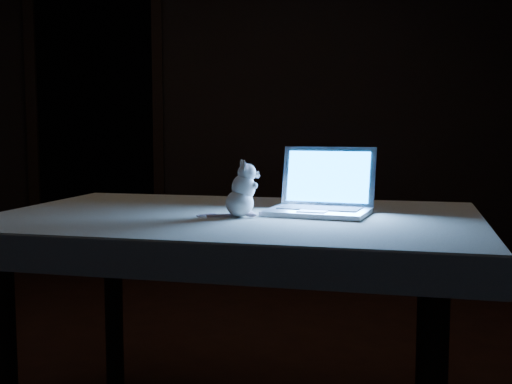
{
  "coord_description": "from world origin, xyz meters",
  "views": [
    {
      "loc": [
        0.05,
        -2.59,
        1.04
      ],
      "look_at": [
        0.09,
        -0.56,
        0.84
      ],
      "focal_mm": 45.0,
      "sensor_mm": 36.0,
      "label": 1
    }
  ],
  "objects": [
    {
      "name": "table",
      "position": [
        0.02,
        -0.56,
        0.38
      ],
      "size": [
        1.61,
        1.25,
        0.76
      ],
      "primitive_type": null,
      "rotation": [
        0.0,
        0.0,
        -0.26
      ],
      "color": "black",
      "rests_on": "floor"
    },
    {
      "name": "doorway",
      "position": [
        -1.1,
        2.5,
        1.06
      ],
      "size": [
        1.06,
        0.36,
        2.13
      ],
      "primitive_type": null,
      "color": "black",
      "rests_on": "back_wall"
    },
    {
      "name": "laptop",
      "position": [
        0.29,
        -0.58,
        0.88
      ],
      "size": [
        0.4,
        0.37,
        0.21
      ],
      "primitive_type": null,
      "rotation": [
        0.0,
        0.0,
        -0.38
      ],
      "color": "#A3A3A7",
      "rests_on": "tablecloth"
    },
    {
      "name": "plush_mouse",
      "position": [
        0.04,
        -0.63,
        0.86
      ],
      "size": [
        0.17,
        0.17,
        0.17
      ],
      "primitive_type": null,
      "rotation": [
        0.0,
        0.0,
        -0.41
      ],
      "color": "white",
      "rests_on": "tablecloth"
    },
    {
      "name": "back_wall",
      "position": [
        0.0,
        2.5,
        1.3
      ],
      "size": [
        4.5,
        0.04,
        2.6
      ],
      "primitive_type": "cube",
      "color": "black",
      "rests_on": "ground"
    },
    {
      "name": "tablecloth",
      "position": [
        0.09,
        -0.59,
        0.72
      ],
      "size": [
        1.66,
        1.24,
        0.1
      ],
      "primitive_type": null,
      "rotation": [
        0.0,
        0.0,
        -0.15
      ],
      "color": "beige",
      "rests_on": "table"
    },
    {
      "name": "floor",
      "position": [
        0.0,
        0.0,
        0.0
      ],
      "size": [
        5.0,
        5.0,
        0.0
      ],
      "primitive_type": "plane",
      "color": "black",
      "rests_on": "ground"
    }
  ]
}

